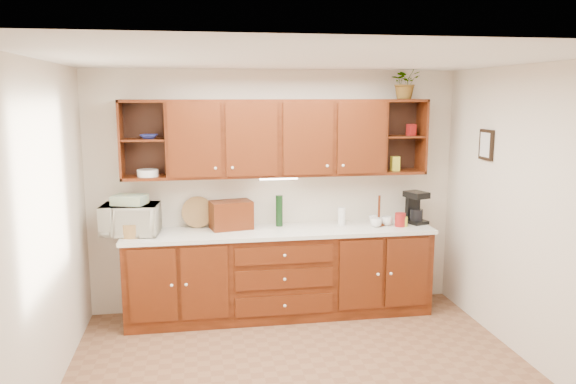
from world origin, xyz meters
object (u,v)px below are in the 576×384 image
object	(u,v)px
microwave	(131,219)
potted_plant	(405,82)
coffee_maker	(415,208)
bread_box	(231,215)

from	to	relation	value
microwave	potted_plant	distance (m)	3.19
coffee_maker	potted_plant	bearing A→B (deg)	152.80
microwave	coffee_maker	distance (m)	3.04
coffee_maker	potted_plant	xyz separation A→B (m)	(-0.16, 0.02, 1.36)
microwave	potted_plant	bearing A→B (deg)	7.08
bread_box	potted_plant	distance (m)	2.32
microwave	coffee_maker	world-z (taller)	coffee_maker
bread_box	coffee_maker	size ratio (longest dim) A/B	1.21
bread_box	coffee_maker	world-z (taller)	coffee_maker
microwave	bread_box	xyz separation A→B (m)	(1.02, 0.08, -0.01)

